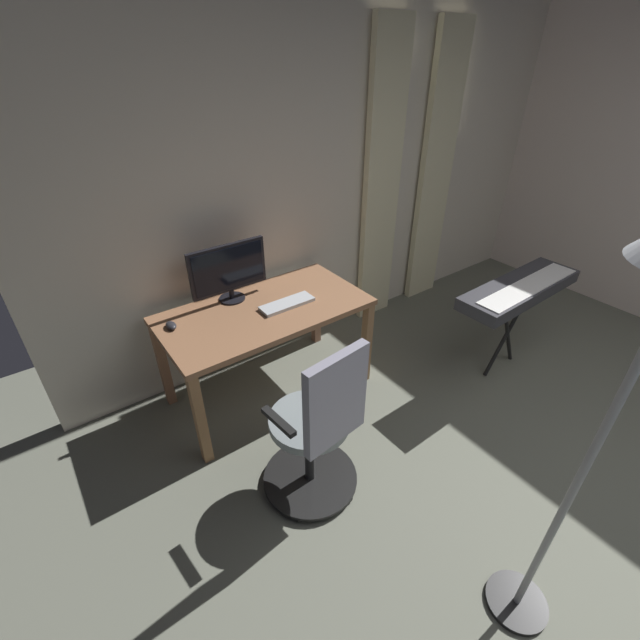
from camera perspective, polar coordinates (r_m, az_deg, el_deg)
back_room_partition at (r=3.61m, az=2.87°, el=19.59°), size 4.82×0.10×2.81m
curtain_left_panel at (r=4.28m, az=15.05°, el=18.05°), size 0.38×0.06×2.42m
curtain_right_panel at (r=3.80m, az=8.16°, el=17.01°), size 0.36×0.06×2.42m
desk at (r=2.96m, az=-7.25°, el=0.04°), size 1.40×0.73×0.73m
office_chair at (r=2.36m, az=-0.31°, el=-14.58°), size 0.56×0.56×1.07m
computer_monitor at (r=2.96m, az=-12.05°, el=6.49°), size 0.54×0.18×0.40m
computer_keyboard at (r=2.93m, az=-4.39°, el=2.17°), size 0.38×0.13×0.02m
computer_mouse at (r=2.84m, az=-19.18°, el=-0.68°), size 0.06×0.10×0.04m
piano_keyboard at (r=3.46m, az=25.00°, el=3.53°), size 1.10×0.34×0.78m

